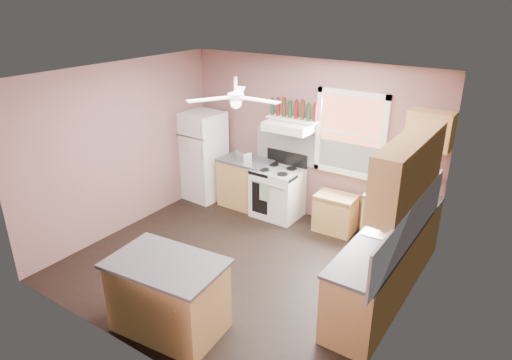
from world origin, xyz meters
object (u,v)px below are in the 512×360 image
Objects in this scene: stove at (277,193)px; island at (169,297)px; toaster at (244,156)px; refrigerator at (203,156)px; cart at (335,213)px.

stove is 0.71× the size of island.
toaster reaches higher than stove.
refrigerator is at bearing -176.24° from stove.
island is at bearing -80.91° from stove.
island is (2.07, -3.08, -0.39)m from refrigerator.
toaster is (0.90, 0.04, 0.17)m from refrigerator.
cart is at bearing 26.66° from toaster.
island is at bearing -46.10° from toaster.
stove is at bearing 93.44° from island.
toaster is 0.88m from stove.
stove reaches higher than cart.
toaster is at bearing 6.35° from refrigerator.
refrigerator is 3.74m from island.
refrigerator is 2.70m from cart.
cart is (1.75, 0.10, -0.67)m from toaster.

